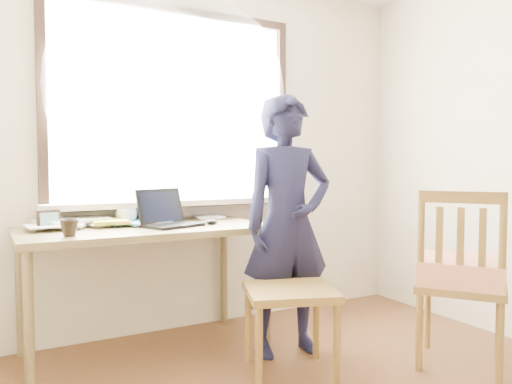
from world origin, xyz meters
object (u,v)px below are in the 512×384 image
desk (145,240)px  mug_white (127,216)px  laptop (167,217)px  work_chair (290,301)px  person (288,225)px  side_chair (461,274)px  mug_dark (69,228)px

desk → mug_white: bearing=107.2°
laptop → work_chair: laptop is taller
mug_white → person: (0.86, -0.62, -0.04)m
laptop → side_chair: 1.82m
mug_dark → mug_white: bearing=44.6°
desk → person: bearing=-27.8°
mug_white → person: bearing=-35.8°
work_chair → person: bearing=60.2°
laptop → person: 0.77m
person → work_chair: bearing=-114.2°
mug_white → person: size_ratio=0.08×
mug_white → desk: bearing=-72.8°
mug_dark → person: person is taller
mug_dark → work_chair: bearing=-24.9°
work_chair → person: 0.53m
mug_dark → side_chair: (2.06, -0.89, -0.30)m
laptop → side_chair: size_ratio=0.40×
mug_white → mug_dark: (-0.42, -0.41, -0.01)m
side_chair → person: size_ratio=0.64×
laptop → person: person is taller
side_chair → work_chair: bearing=158.3°
laptop → mug_white: bearing=130.6°
desk → work_chair: desk is taller
mug_white → side_chair: 2.12m
laptop → mug_white: (-0.20, 0.23, -0.00)m
laptop → mug_dark: size_ratio=4.17×
desk → person: (0.80, -0.42, 0.10)m
laptop → person: (0.66, -0.39, -0.04)m
desk → mug_white: 0.25m
desk → person: 0.91m
mug_white → mug_dark: 0.58m
side_chair → person: (-0.78, 0.68, 0.27)m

